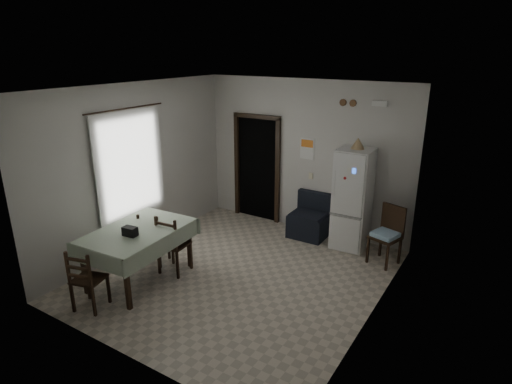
{
  "coord_description": "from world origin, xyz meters",
  "views": [
    {
      "loc": [
        3.41,
        -4.95,
        3.44
      ],
      "look_at": [
        0.0,
        0.5,
        1.25
      ],
      "focal_mm": 30.0,
      "sensor_mm": 36.0,
      "label": 1
    }
  ],
  "objects_px": {
    "fridge": "(352,199)",
    "dining_chair_near_head": "(89,278)",
    "dining_chair_far_left": "(154,237)",
    "dining_chair_far_right": "(174,243)",
    "navy_seat": "(309,216)",
    "corner_chair": "(385,236)",
    "dining_table": "(140,255)"
  },
  "relations": [
    {
      "from": "navy_seat",
      "to": "dining_chair_near_head",
      "type": "bearing_deg",
      "value": -113.0
    },
    {
      "from": "fridge",
      "to": "dining_chair_near_head",
      "type": "bearing_deg",
      "value": -124.18
    },
    {
      "from": "dining_table",
      "to": "dining_chair_far_left",
      "type": "height_order",
      "value": "dining_chair_far_left"
    },
    {
      "from": "dining_chair_far_right",
      "to": "dining_chair_near_head",
      "type": "height_order",
      "value": "dining_chair_far_right"
    },
    {
      "from": "fridge",
      "to": "dining_chair_far_left",
      "type": "bearing_deg",
      "value": -139.86
    },
    {
      "from": "navy_seat",
      "to": "dining_table",
      "type": "xyz_separation_m",
      "value": [
        -1.52,
        -2.83,
        0.01
      ]
    },
    {
      "from": "dining_chair_far_left",
      "to": "dining_table",
      "type": "bearing_deg",
      "value": 94.98
    },
    {
      "from": "dining_chair_far_left",
      "to": "dining_chair_far_right",
      "type": "xyz_separation_m",
      "value": [
        0.49,
        -0.05,
        0.04
      ]
    },
    {
      "from": "fridge",
      "to": "dining_chair_far_right",
      "type": "height_order",
      "value": "fridge"
    },
    {
      "from": "fridge",
      "to": "corner_chair",
      "type": "bearing_deg",
      "value": -26.66
    },
    {
      "from": "dining_chair_far_right",
      "to": "dining_chair_near_head",
      "type": "bearing_deg",
      "value": 72.47
    },
    {
      "from": "fridge",
      "to": "dining_chair_near_head",
      "type": "relative_size",
      "value": 1.98
    },
    {
      "from": "dining_chair_far_left",
      "to": "dining_chair_far_right",
      "type": "relative_size",
      "value": 0.92
    },
    {
      "from": "dining_chair_far_right",
      "to": "dining_chair_near_head",
      "type": "relative_size",
      "value": 1.08
    },
    {
      "from": "corner_chair",
      "to": "dining_table",
      "type": "relative_size",
      "value": 0.62
    },
    {
      "from": "corner_chair",
      "to": "fridge",
      "type": "bearing_deg",
      "value": 172.52
    },
    {
      "from": "navy_seat",
      "to": "dining_chair_far_left",
      "type": "xyz_separation_m",
      "value": [
        -1.73,
        -2.31,
        0.04
      ]
    },
    {
      "from": "fridge",
      "to": "corner_chair",
      "type": "xyz_separation_m",
      "value": [
        0.71,
        -0.32,
        -0.41
      ]
    },
    {
      "from": "dining_chair_far_left",
      "to": "dining_chair_near_head",
      "type": "bearing_deg",
      "value": 80.83
    },
    {
      "from": "fridge",
      "to": "dining_chair_far_left",
      "type": "relative_size",
      "value": 2.0
    },
    {
      "from": "dining_table",
      "to": "dining_chair_far_right",
      "type": "height_order",
      "value": "dining_chair_far_right"
    },
    {
      "from": "fridge",
      "to": "dining_table",
      "type": "xyz_separation_m",
      "value": [
        -2.33,
        -2.83,
        -0.48
      ]
    },
    {
      "from": "fridge",
      "to": "dining_chair_far_left",
      "type": "distance_m",
      "value": 3.46
    },
    {
      "from": "fridge",
      "to": "dining_chair_near_head",
      "type": "height_order",
      "value": "fridge"
    },
    {
      "from": "dining_table",
      "to": "dining_chair_far_right",
      "type": "xyz_separation_m",
      "value": [
        0.28,
        0.47,
        0.07
      ]
    },
    {
      "from": "dining_chair_far_right",
      "to": "fridge",
      "type": "bearing_deg",
      "value": -136.45
    },
    {
      "from": "dining_table",
      "to": "dining_chair_near_head",
      "type": "height_order",
      "value": "dining_chair_near_head"
    },
    {
      "from": "dining_table",
      "to": "dining_chair_far_left",
      "type": "bearing_deg",
      "value": 108.43
    },
    {
      "from": "navy_seat",
      "to": "dining_table",
      "type": "bearing_deg",
      "value": -118.9
    },
    {
      "from": "corner_chair",
      "to": "dining_table",
      "type": "height_order",
      "value": "corner_chair"
    },
    {
      "from": "navy_seat",
      "to": "corner_chair",
      "type": "relative_size",
      "value": 0.83
    },
    {
      "from": "dining_chair_near_head",
      "to": "dining_chair_far_left",
      "type": "bearing_deg",
      "value": -97.91
    }
  ]
}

